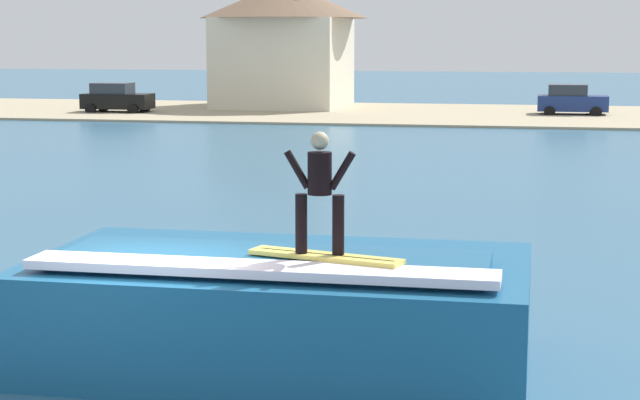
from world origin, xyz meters
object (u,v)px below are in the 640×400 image
object	(u,v)px
wave_crest	(280,310)
tree_tall_bare	(304,36)
house_with_chimney	(284,38)
car_near_shore	(116,98)
surfboard	(325,257)
surfer	(320,186)
car_far_shore	(571,100)

from	to	relation	value
wave_crest	tree_tall_bare	distance (m)	54.35
house_with_chimney	car_near_shore	bearing A→B (deg)	-141.57
surfboard	car_near_shore	world-z (taller)	car_near_shore
surfboard	surfer	xyz separation A→B (m)	(-0.08, 0.02, 0.93)
tree_tall_bare	car_far_shore	bearing A→B (deg)	-10.41
car_far_shore	car_near_shore	bearing A→B (deg)	-172.96
wave_crest	surfer	distance (m)	2.12
house_with_chimney	surfboard	bearing A→B (deg)	-76.06
tree_tall_bare	wave_crest	bearing A→B (deg)	-78.02
surfer	tree_tall_bare	world-z (taller)	tree_tall_bare
house_with_chimney	surfer	bearing A→B (deg)	-76.14
wave_crest	surfboard	xyz separation A→B (m)	(0.79, -0.69, 0.94)
house_with_chimney	tree_tall_bare	distance (m)	1.54
surfer	tree_tall_bare	bearing A→B (deg)	102.55
car_near_shore	car_far_shore	world-z (taller)	same
surfboard	car_near_shore	xyz separation A→B (m)	(-22.20, 47.37, -0.81)
wave_crest	car_near_shore	world-z (taller)	car_near_shore
surfboard	house_with_chimney	size ratio (longest dim) A/B	0.20
car_far_shore	surfer	bearing A→B (deg)	-95.24
surfer	surfboard	bearing A→B (deg)	-11.86
tree_tall_bare	house_with_chimney	bearing A→B (deg)	158.37
surfer	car_near_shore	distance (m)	52.29
tree_tall_bare	surfboard	bearing A→B (deg)	-77.37
surfboard	wave_crest	bearing A→B (deg)	138.75
wave_crest	car_near_shore	distance (m)	51.35
wave_crest	surfboard	distance (m)	1.41
surfboard	car_near_shore	bearing A→B (deg)	115.11
wave_crest	car_far_shore	world-z (taller)	car_far_shore
car_near_shore	surfer	bearing A→B (deg)	-64.96
car_near_shore	tree_tall_bare	xyz separation A→B (m)	(10.16, 6.36, 3.69)
wave_crest	tree_tall_bare	size ratio (longest dim) A/B	1.09
car_far_shore	wave_crest	bearing A→B (deg)	-96.11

